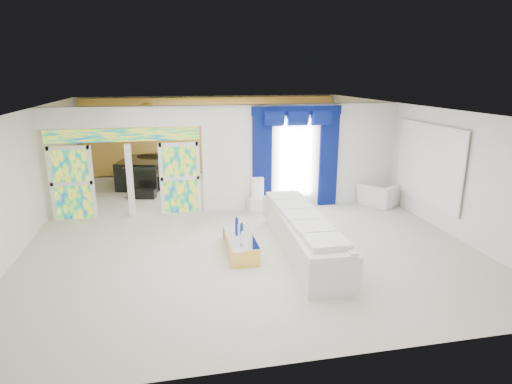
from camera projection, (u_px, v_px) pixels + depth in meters
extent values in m
plane|color=#B7AF9E|center=(236.00, 220.00, 11.51)|extent=(12.00, 12.00, 0.00)
cube|color=white|center=(303.00, 156.00, 12.47)|extent=(5.70, 0.18, 3.00)
cube|color=white|center=(122.00, 117.00, 11.18)|extent=(4.30, 0.18, 0.55)
cube|color=#994C3F|center=(72.00, 183.00, 11.36)|extent=(0.95, 0.04, 2.00)
cube|color=#994C3F|center=(180.00, 178.00, 11.91)|extent=(0.95, 0.04, 2.00)
cube|color=#994C3F|center=(123.00, 135.00, 11.30)|extent=(4.00, 0.05, 0.35)
cube|color=white|center=(296.00, 158.00, 12.34)|extent=(1.00, 0.02, 2.30)
cube|color=#070343|center=(262.00, 162.00, 12.13)|extent=(0.55, 0.10, 2.80)
cube|color=#070343|center=(328.00, 159.00, 12.52)|extent=(0.55, 0.10, 2.80)
cube|color=#070343|center=(297.00, 111.00, 11.94)|extent=(2.60, 0.12, 0.25)
cube|color=white|center=(428.00, 164.00, 11.10)|extent=(0.04, 2.70, 1.90)
cube|color=#BD8C2D|center=(212.00, 135.00, 16.68)|extent=(9.70, 0.12, 2.90)
cube|color=silver|center=(303.00, 236.00, 9.34)|extent=(1.07, 4.15, 0.78)
cube|color=gold|center=(240.00, 244.00, 9.41)|extent=(0.64, 1.72, 0.38)
cube|color=silver|center=(268.00, 203.00, 12.34)|extent=(1.20, 0.51, 0.39)
cylinder|color=white|center=(258.00, 188.00, 12.15)|extent=(0.36, 0.36, 0.58)
imported|color=silver|center=(378.00, 194.00, 12.73)|extent=(1.33, 1.38, 0.68)
cube|color=black|center=(144.00, 172.00, 14.95)|extent=(1.86, 2.18, 0.95)
cube|color=black|center=(142.00, 194.00, 13.52)|extent=(0.91, 0.54, 0.28)
cube|color=tan|center=(82.00, 183.00, 13.64)|extent=(0.61, 0.55, 0.87)
sphere|color=gold|center=(147.00, 112.00, 13.57)|extent=(0.60, 0.60, 0.60)
cylinder|color=white|center=(242.00, 237.00, 9.13)|extent=(0.10, 0.10, 0.12)
cylinder|color=navy|center=(242.00, 230.00, 9.34)|extent=(0.08, 0.08, 0.26)
cylinder|color=navy|center=(237.00, 223.00, 9.84)|extent=(0.08, 0.08, 0.20)
cylinder|color=silver|center=(240.00, 228.00, 9.66)|extent=(0.11, 0.11, 0.13)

